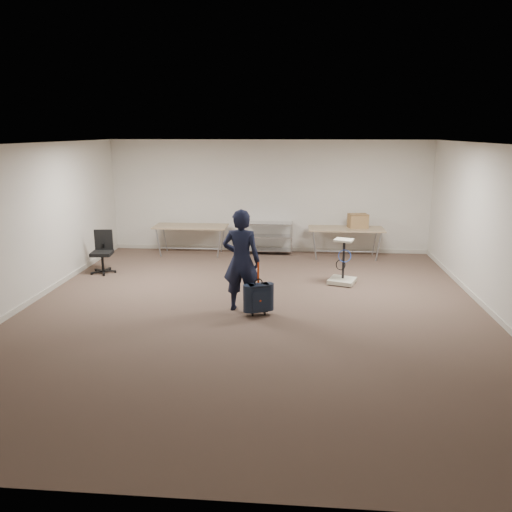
{
  "coord_description": "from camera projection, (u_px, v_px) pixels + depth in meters",
  "views": [
    {
      "loc": [
        0.73,
        -8.0,
        3.0
      ],
      "look_at": [
        0.03,
        0.3,
        0.91
      ],
      "focal_mm": 35.0,
      "sensor_mm": 36.0,
      "label": 1
    }
  ],
  "objects": [
    {
      "name": "office_chair",
      "position": [
        103.0,
        260.0,
        10.83
      ],
      "size": [
        0.56,
        0.56,
        0.92
      ],
      "color": "black",
      "rests_on": "ground"
    },
    {
      "name": "suitcase",
      "position": [
        259.0,
        298.0,
        8.28
      ],
      "size": [
        0.38,
        0.3,
        0.92
      ],
      "color": "black",
      "rests_on": "ground"
    },
    {
      "name": "cardboard_box",
      "position": [
        358.0,
        221.0,
        12.03
      ],
      "size": [
        0.5,
        0.41,
        0.33
      ],
      "primitive_type": "cube",
      "rotation": [
        0.0,
        0.0,
        0.18
      ],
      "color": "#956045",
      "rests_on": "folding_table_right"
    },
    {
      "name": "room_shell",
      "position": [
        259.0,
        285.0,
        9.85
      ],
      "size": [
        8.0,
        9.0,
        9.0
      ],
      "color": "silver",
      "rests_on": "ground"
    },
    {
      "name": "ground",
      "position": [
        253.0,
        312.0,
        8.52
      ],
      "size": [
        9.0,
        9.0,
        0.0
      ],
      "primitive_type": "plane",
      "color": "#4D392E",
      "rests_on": "ground"
    },
    {
      "name": "folding_table_right",
      "position": [
        346.0,
        230.0,
        12.02
      ],
      "size": [
        1.8,
        0.75,
        0.73
      ],
      "color": "#8D7A56",
      "rests_on": "ground"
    },
    {
      "name": "person",
      "position": [
        241.0,
        261.0,
        8.4
      ],
      "size": [
        0.68,
        0.48,
        1.76
      ],
      "primitive_type": "imported",
      "rotation": [
        0.0,
        0.0,
        3.05
      ],
      "color": "black",
      "rests_on": "ground"
    },
    {
      "name": "folding_table_left",
      "position": [
        191.0,
        228.0,
        12.33
      ],
      "size": [
        1.8,
        0.75,
        0.73
      ],
      "color": "#8D7A56",
      "rests_on": "ground"
    },
    {
      "name": "wire_shelf",
      "position": [
        268.0,
        236.0,
        12.47
      ],
      "size": [
        1.22,
        0.47,
        0.8
      ],
      "color": "#B9BBC0",
      "rests_on": "ground"
    },
    {
      "name": "equipment_cart",
      "position": [
        342.0,
        272.0,
        10.04
      ],
      "size": [
        0.63,
        0.63,
        0.92
      ],
      "color": "beige",
      "rests_on": "ground"
    }
  ]
}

